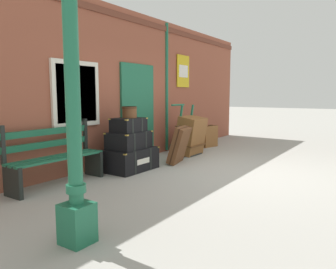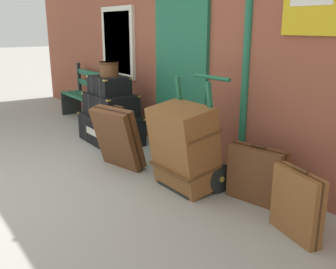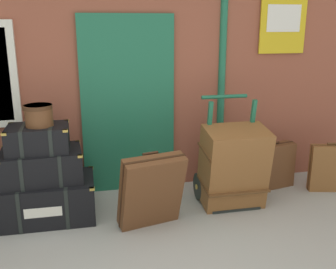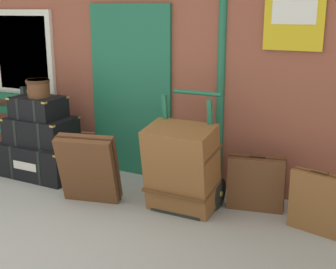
{
  "view_description": "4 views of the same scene",
  "coord_description": "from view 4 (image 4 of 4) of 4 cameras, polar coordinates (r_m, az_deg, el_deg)",
  "views": [
    {
      "loc": [
        -5.58,
        -2.17,
        1.44
      ],
      "look_at": [
        0.0,
        1.57,
        0.61
      ],
      "focal_mm": 35.01,
      "sensor_mm": 36.0,
      "label": 1
    },
    {
      "loc": [
        4.17,
        -0.72,
        1.71
      ],
      "look_at": [
        0.85,
        1.67,
        0.55
      ],
      "focal_mm": 40.64,
      "sensor_mm": 36.0,
      "label": 2
    },
    {
      "loc": [
        -0.45,
        -2.15,
        1.99
      ],
      "look_at": [
        0.39,
        1.64,
        0.89
      ],
      "focal_mm": 42.16,
      "sensor_mm": 36.0,
      "label": 3
    },
    {
      "loc": [
        3.04,
        -2.34,
        2.04
      ],
      "look_at": [
        0.95,
        1.72,
        0.79
      ],
      "focal_mm": 49.18,
      "sensor_mm": 36.0,
      "label": 4
    }
  ],
  "objects": [
    {
      "name": "steamer_trunk_top",
      "position": [
        5.88,
        -15.75,
        3.28
      ],
      "size": [
        0.61,
        0.45,
        0.27
      ],
      "color": "black",
      "rests_on": "steamer_trunk_middle"
    },
    {
      "name": "round_hatbox",
      "position": [
        5.81,
        -15.78,
        5.68
      ],
      "size": [
        0.29,
        0.29,
        0.22
      ],
      "color": "brown",
      "rests_on": "steamer_trunk_top"
    },
    {
      "name": "suitcase_cream",
      "position": [
        5.0,
        -9.81,
        -4.19
      ],
      "size": [
        0.69,
        0.51,
        0.79
      ],
      "color": "brown",
      "rests_on": "ground"
    },
    {
      "name": "large_brown_trunk",
      "position": [
        4.72,
        1.72,
        -4.15
      ],
      "size": [
        0.7,
        0.57,
        0.94
      ],
      "color": "brown",
      "rests_on": "ground"
    },
    {
      "name": "steamer_trunk_base",
      "position": [
        6.02,
        -15.2,
        -2.92
      ],
      "size": [
        1.02,
        0.66,
        0.43
      ],
      "color": "black",
      "rests_on": "ground"
    },
    {
      "name": "brick_facade",
      "position": [
        5.82,
        -4.57,
        10.93
      ],
      "size": [
        10.4,
        0.35,
        3.2
      ],
      "color": "brown",
      "rests_on": "ground"
    },
    {
      "name": "suitcase_umber",
      "position": [
        4.55,
        17.97,
        -8.07
      ],
      "size": [
        0.53,
        0.24,
        0.62
      ],
      "color": "brown",
      "rests_on": "ground"
    },
    {
      "name": "steamer_trunk_middle",
      "position": [
        5.94,
        -15.44,
        0.54
      ],
      "size": [
        0.84,
        0.59,
        0.33
      ],
      "color": "black",
      "rests_on": "steamer_trunk_base"
    },
    {
      "name": "porters_trolley",
      "position": [
        4.93,
        2.56,
        -5.69
      ],
      "size": [
        0.71,
        0.56,
        1.21
      ],
      "color": "black",
      "rests_on": "ground"
    },
    {
      "name": "suitcase_beige",
      "position": [
        4.91,
        10.85,
        -5.97
      ],
      "size": [
        0.61,
        0.3,
        0.6
      ],
      "color": "brown",
      "rests_on": "ground"
    }
  ]
}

